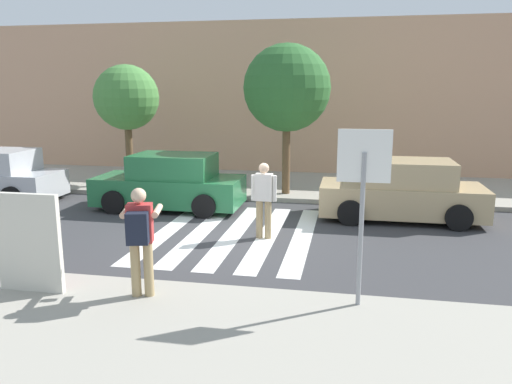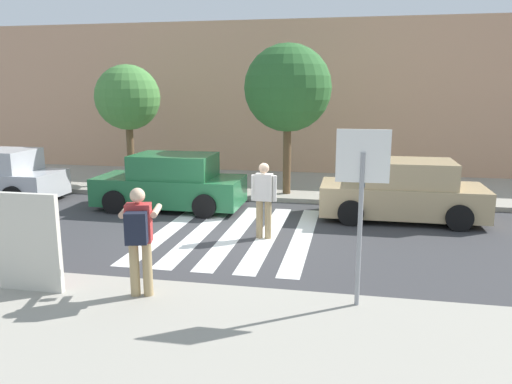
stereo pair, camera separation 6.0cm
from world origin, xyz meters
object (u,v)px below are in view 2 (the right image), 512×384
object	(u,v)px
parked_car_green	(171,183)
advertising_board	(29,242)
stop_sign	(362,179)
parked_car_tan	(403,192)
photographer_with_backpack	(139,233)
pedestrian_crossing	(264,196)
street_tree_west	(128,98)
street_tree_center	(288,88)

from	to	relation	value
parked_car_green	advertising_board	world-z (taller)	advertising_board
stop_sign	parked_car_green	bearing A→B (deg)	131.25
parked_car_green	parked_car_tan	bearing A→B (deg)	0.00
parked_car_green	advertising_board	xyz separation A→B (m)	(-0.02, -6.29, 0.21)
photographer_with_backpack	pedestrian_crossing	bearing A→B (deg)	72.03
street_tree_west	street_tree_center	xyz separation A→B (m)	(5.43, -0.64, 0.32)
street_tree_west	pedestrian_crossing	bearing A→B (deg)	-42.22
photographer_with_backpack	street_tree_west	bearing A→B (deg)	115.67
stop_sign	parked_car_tan	size ratio (longest dim) A/B	0.64
stop_sign	street_tree_west	distance (m)	11.42
photographer_with_backpack	stop_sign	bearing A→B (deg)	5.77
parked_car_tan	street_tree_west	size ratio (longest dim) A/B	1.03
photographer_with_backpack	street_tree_west	size ratio (longest dim) A/B	0.43
advertising_board	street_tree_west	bearing A→B (deg)	105.09
parked_car_tan	street_tree_center	size ratio (longest dim) A/B	0.91
advertising_board	street_tree_center	bearing A→B (deg)	70.02
pedestrian_crossing	street_tree_west	xyz separation A→B (m)	(-5.50, 4.99, 2.05)
parked_car_tan	street_tree_west	bearing A→B (deg)	163.05
parked_car_tan	advertising_board	xyz separation A→B (m)	(-6.32, -6.29, 0.21)
pedestrian_crossing	advertising_board	xyz separation A→B (m)	(-3.09, -3.96, -0.03)
parked_car_green	street_tree_center	bearing A→B (deg)	33.96
pedestrian_crossing	parked_car_green	distance (m)	3.86
parked_car_green	street_tree_center	size ratio (longest dim) A/B	0.91
pedestrian_crossing	street_tree_center	bearing A→B (deg)	90.87
stop_sign	street_tree_west	bearing A→B (deg)	131.62
photographer_with_backpack	parked_car_green	size ratio (longest dim) A/B	0.42
street_tree_west	photographer_with_backpack	bearing A→B (deg)	-64.33
pedestrian_crossing	street_tree_west	bearing A→B (deg)	137.78
advertising_board	parked_car_green	bearing A→B (deg)	89.83
stop_sign	street_tree_west	world-z (taller)	street_tree_west
pedestrian_crossing	street_tree_center	size ratio (longest dim) A/B	0.38
parked_car_tan	advertising_board	distance (m)	8.92
photographer_with_backpack	street_tree_center	distance (m)	8.57
photographer_with_backpack	parked_car_tan	world-z (taller)	photographer_with_backpack
street_tree_center	advertising_board	size ratio (longest dim) A/B	2.82
parked_car_green	street_tree_center	world-z (taller)	street_tree_center
stop_sign	advertising_board	bearing A→B (deg)	-175.10
photographer_with_backpack	advertising_board	size ratio (longest dim) A/B	1.08
pedestrian_crossing	stop_sign	bearing A→B (deg)	-59.65
pedestrian_crossing	parked_car_tan	world-z (taller)	pedestrian_crossing
pedestrian_crossing	parked_car_green	xyz separation A→B (m)	(-3.07, 2.33, -0.25)
photographer_with_backpack	parked_car_green	distance (m)	6.46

